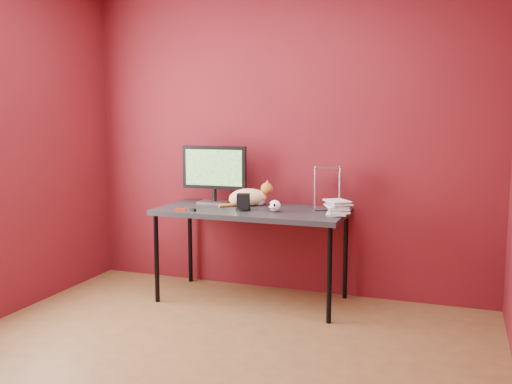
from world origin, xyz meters
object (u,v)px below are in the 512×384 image
(monitor, at_px, (214,172))
(skull_mug, at_px, (275,206))
(desk, at_px, (252,215))
(speaker, at_px, (243,203))
(cat, at_px, (249,197))
(book_stack, at_px, (330,133))

(monitor, height_order, skull_mug, monitor)
(desk, xyz_separation_m, speaker, (-0.04, -0.10, 0.11))
(speaker, bearing_deg, cat, 86.26)
(monitor, distance_m, speaker, 0.49)
(cat, bearing_deg, monitor, 152.88)
(skull_mug, height_order, book_stack, book_stack)
(desk, distance_m, monitor, 0.53)
(skull_mug, bearing_deg, monitor, 172.14)
(skull_mug, distance_m, book_stack, 0.70)
(cat, bearing_deg, skull_mug, -59.08)
(book_stack, bearing_deg, cat, 164.94)
(monitor, relative_size, skull_mug, 5.77)
(monitor, height_order, book_stack, book_stack)
(desk, relative_size, cat, 3.85)
(skull_mug, xyz_separation_m, book_stack, (0.42, 0.02, 0.56))
(cat, relative_size, book_stack, 0.32)
(cat, distance_m, book_stack, 0.91)
(cat, distance_m, speaker, 0.24)
(monitor, distance_m, cat, 0.37)
(monitor, bearing_deg, desk, -24.96)
(skull_mug, xyz_separation_m, speaker, (-0.25, -0.02, 0.01))
(speaker, bearing_deg, book_stack, -9.88)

